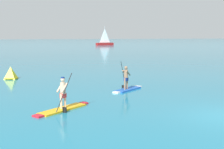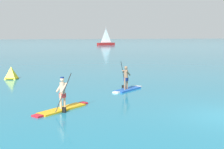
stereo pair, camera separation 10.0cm
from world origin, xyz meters
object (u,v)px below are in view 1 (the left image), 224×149
at_px(race_marker_buoy, 11,74).
at_px(sailboat_right_horizon, 105,43).
at_px(paddleboarder_near_left, 63,103).
at_px(paddleboarder_mid_center, 127,85).

height_order(race_marker_buoy, sailboat_right_horizon, sailboat_right_horizon).
bearing_deg(sailboat_right_horizon, paddleboarder_near_left, -123.96).
xyz_separation_m(paddleboarder_mid_center, sailboat_right_horizon, (16.75, 80.01, 0.43)).
bearing_deg(race_marker_buoy, paddleboarder_near_left, -74.06).
xyz_separation_m(paddleboarder_near_left, sailboat_right_horizon, (21.33, 84.26, 0.44)).
bearing_deg(paddleboarder_mid_center, paddleboarder_near_left, -176.93).
bearing_deg(sailboat_right_horizon, paddleboarder_mid_center, -121.58).
height_order(paddleboarder_mid_center, sailboat_right_horizon, sailboat_right_horizon).
relative_size(paddleboarder_near_left, sailboat_right_horizon, 0.45).
bearing_deg(paddleboarder_near_left, paddleboarder_mid_center, -177.21).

